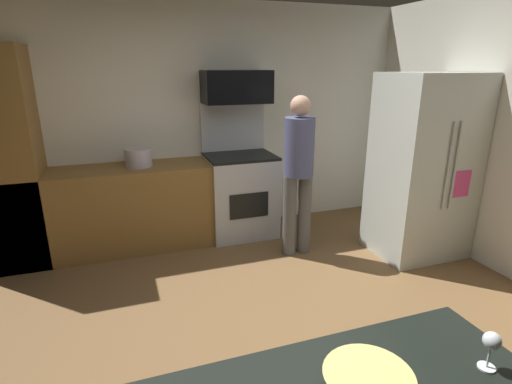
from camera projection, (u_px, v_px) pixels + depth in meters
The scene contains 11 objects.
ground_plane at pixel (266, 343), 2.88m from camera, with size 5.20×4.80×0.02m, color brown.
wall_back at pixel (196, 121), 4.58m from camera, with size 5.20×0.12×2.60m, color silver.
lower_cabinet_run at pixel (123, 209), 4.24m from camera, with size 2.40×0.60×0.90m, color brown.
cabinet_column at pixel (5, 161), 3.74m from camera, with size 0.60×0.60×2.10m, color brown.
oven_range at pixel (240, 191), 4.62m from camera, with size 0.76×0.65×1.51m.
microwave at pixel (236, 87), 4.34m from camera, with size 0.74×0.38×0.35m, color black.
refrigerator at pixel (423, 167), 4.02m from camera, with size 0.89×0.73×1.85m.
person_cook at pixel (298, 169), 3.98m from camera, with size 0.31×0.30×1.64m.
mixing_bowl_small at pixel (368, 383), 1.28m from camera, with size 0.30×0.30×0.07m, color #E8D673.
wine_glass_mid at pixel (492, 343), 1.36m from camera, with size 0.06×0.06×0.15m.
stock_pot at pixel (138, 157), 4.14m from camera, with size 0.28×0.28×0.19m, color #B8B0BC.
Camera 1 is at (-0.85, -2.25, 1.91)m, focal length 27.84 mm.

